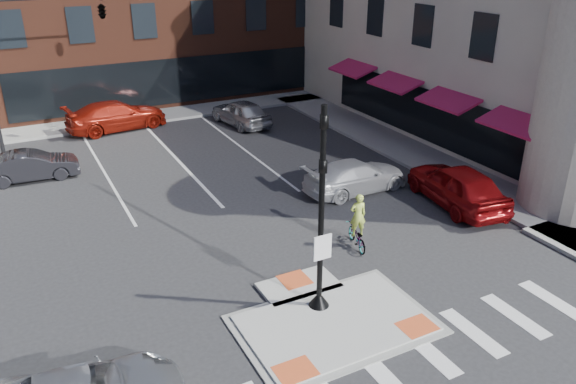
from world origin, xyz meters
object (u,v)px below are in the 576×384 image
red_sedan (457,185)px  bg_car_red (117,116)px  bg_car_silver (241,112)px  cyclist (357,229)px  white_pickup (356,176)px  bg_car_dark (31,166)px

red_sedan → bg_car_red: size_ratio=0.90×
red_sedan → bg_car_red: 19.26m
bg_car_silver → cyclist: (-2.03, -14.99, -0.08)m
white_pickup → cyclist: size_ratio=2.32×
bg_car_dark → bg_car_silver: bg_car_silver is taller
bg_car_silver → bg_car_red: size_ratio=0.80×
bg_car_silver → cyclist: bearing=73.2°
cyclist → bg_car_silver: bearing=-84.1°
cyclist → bg_car_dark: bearing=-37.6°
red_sedan → bg_car_red: (-10.02, 16.44, -0.05)m
red_sedan → bg_car_silver: red_sedan is taller
red_sedan → bg_car_red: red_sedan is taller
cyclist → white_pickup: bearing=-109.5°
red_sedan → cyclist: size_ratio=2.48×
cyclist → red_sedan: bearing=-155.8°
bg_car_red → cyclist: cyclist is taller
red_sedan → bg_car_dark: size_ratio=1.25×
bg_car_red → cyclist: 18.05m
white_pickup → bg_car_red: (-7.17, 13.41, 0.13)m
bg_car_dark → cyclist: bearing=-137.8°
bg_car_dark → bg_car_silver: size_ratio=0.90×
white_pickup → bg_car_dark: (-12.13, 7.69, -0.02)m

